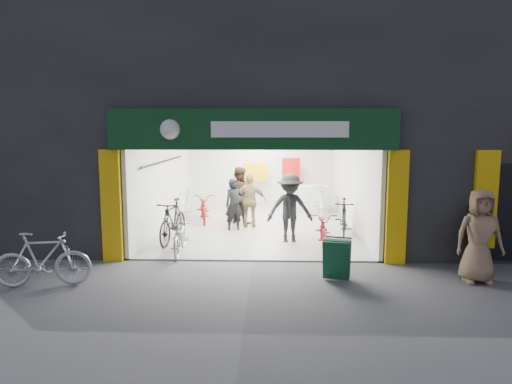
{
  "coord_description": "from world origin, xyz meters",
  "views": [
    {
      "loc": [
        0.42,
        -10.27,
        3.04
      ],
      "look_at": [
        0.03,
        1.5,
        1.43
      ],
      "focal_mm": 32.0,
      "sensor_mm": 36.0,
      "label": 1
    }
  ],
  "objects_px": {
    "parked_bike": "(42,259)",
    "bike_left_front": "(180,236)",
    "sandwich_board": "(337,258)",
    "pedestrian_near": "(479,236)",
    "bike_right_front": "(344,218)"
  },
  "relations": [
    {
      "from": "bike_right_front",
      "to": "pedestrian_near",
      "type": "xyz_separation_m",
      "value": [
        2.07,
        -3.85,
        0.4
      ]
    },
    {
      "from": "pedestrian_near",
      "to": "sandwich_board",
      "type": "relative_size",
      "value": 2.28
    },
    {
      "from": "sandwich_board",
      "to": "parked_bike",
      "type": "bearing_deg",
      "value": -159.15
    },
    {
      "from": "pedestrian_near",
      "to": "bike_left_front",
      "type": "bearing_deg",
      "value": 165.86
    },
    {
      "from": "bike_left_front",
      "to": "pedestrian_near",
      "type": "bearing_deg",
      "value": -19.52
    },
    {
      "from": "bike_left_front",
      "to": "bike_right_front",
      "type": "distance_m",
      "value": 4.74
    },
    {
      "from": "pedestrian_near",
      "to": "sandwich_board",
      "type": "xyz_separation_m",
      "value": [
        -2.8,
        0.06,
        -0.49
      ]
    },
    {
      "from": "bike_left_front",
      "to": "parked_bike",
      "type": "height_order",
      "value": "parked_bike"
    },
    {
      "from": "bike_left_front",
      "to": "parked_bike",
      "type": "xyz_separation_m",
      "value": [
        -2.21,
        -2.43,
        0.1
      ]
    },
    {
      "from": "parked_bike",
      "to": "sandwich_board",
      "type": "xyz_separation_m",
      "value": [
        5.78,
        0.63,
        -0.09
      ]
    },
    {
      "from": "parked_bike",
      "to": "bike_left_front",
      "type": "bearing_deg",
      "value": -53.45
    },
    {
      "from": "bike_left_front",
      "to": "pedestrian_near",
      "type": "distance_m",
      "value": 6.66
    },
    {
      "from": "bike_left_front",
      "to": "pedestrian_near",
      "type": "height_order",
      "value": "pedestrian_near"
    },
    {
      "from": "bike_left_front",
      "to": "bike_right_front",
      "type": "relative_size",
      "value": 0.94
    },
    {
      "from": "parked_bike",
      "to": "sandwich_board",
      "type": "distance_m",
      "value": 5.81
    }
  ]
}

